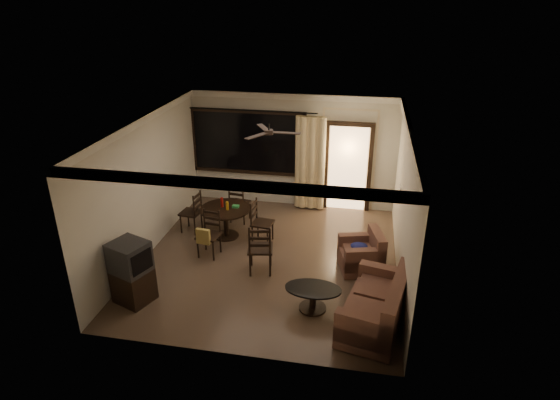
% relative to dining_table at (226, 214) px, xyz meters
% --- Properties ---
extents(ground, '(5.50, 5.50, 0.00)m').
position_rel_dining_table_xyz_m(ground, '(1.14, -0.78, -0.54)').
color(ground, '#7F6651').
rests_on(ground, ground).
extents(room_shell, '(5.50, 6.70, 5.50)m').
position_rel_dining_table_xyz_m(room_shell, '(1.74, 0.99, 1.29)').
color(room_shell, beige).
rests_on(room_shell, ground).
extents(dining_table, '(1.09, 1.09, 0.90)m').
position_rel_dining_table_xyz_m(dining_table, '(0.00, 0.00, 0.00)').
color(dining_table, black).
rests_on(dining_table, ground).
extents(dining_chair_west, '(0.47, 0.47, 0.95)m').
position_rel_dining_table_xyz_m(dining_chair_west, '(-0.83, 0.10, -0.26)').
color(dining_chair_west, black).
rests_on(dining_chair_west, ground).
extents(dining_chair_east, '(0.47, 0.47, 0.95)m').
position_rel_dining_table_xyz_m(dining_chair_east, '(0.83, -0.11, -0.26)').
color(dining_chair_east, black).
rests_on(dining_chair_east, ground).
extents(dining_chair_south, '(0.47, 0.52, 0.95)m').
position_rel_dining_table_xyz_m(dining_chair_south, '(-0.11, -0.85, -0.23)').
color(dining_chair_south, black).
rests_on(dining_chair_south, ground).
extents(dining_chair_north, '(0.47, 0.47, 0.95)m').
position_rel_dining_table_xyz_m(dining_chair_north, '(0.10, 0.78, -0.26)').
color(dining_chair_north, black).
rests_on(dining_chair_north, ground).
extents(tv_cabinet, '(0.74, 0.71, 1.14)m').
position_rel_dining_table_xyz_m(tv_cabinet, '(-0.90, -2.54, 0.03)').
color(tv_cabinet, black).
rests_on(tv_cabinet, ground).
extents(sofa, '(1.20, 1.78, 0.87)m').
position_rel_dining_table_xyz_m(sofa, '(3.25, -2.47, -0.19)').
color(sofa, '#4D2624').
rests_on(sofa, ground).
extents(armchair, '(0.94, 0.94, 0.77)m').
position_rel_dining_table_xyz_m(armchair, '(2.98, -0.79, -0.22)').
color(armchair, '#4D2624').
rests_on(armchair, ground).
extents(coffee_table, '(0.96, 0.57, 0.42)m').
position_rel_dining_table_xyz_m(coffee_table, '(2.18, -2.22, -0.26)').
color(coffee_table, black).
rests_on(coffee_table, ground).
extents(side_chair, '(0.54, 0.54, 1.05)m').
position_rel_dining_table_xyz_m(side_chair, '(1.05, -1.25, -0.23)').
color(side_chair, black).
rests_on(side_chair, ground).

